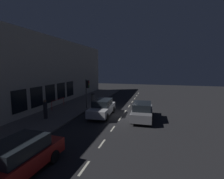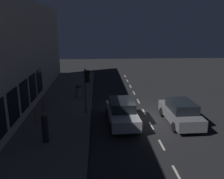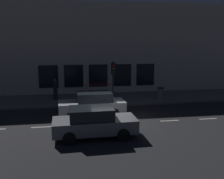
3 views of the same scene
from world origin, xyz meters
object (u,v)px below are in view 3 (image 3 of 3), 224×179
parked_car_1 (92,104)px  traffic_light (113,74)px  pedestrian_0 (55,90)px  trash_bin (160,93)px  parked_car_0 (94,122)px

parked_car_1 → traffic_light: bearing=-39.7°
parked_car_1 → pedestrian_0: 5.20m
parked_car_1 → trash_bin: (3.32, -5.86, -0.16)m
traffic_light → pedestrian_0: traffic_light is taller
traffic_light → parked_car_1: traffic_light is taller
traffic_light → pedestrian_0: (2.14, 4.41, -1.50)m
parked_car_0 → pedestrian_0: size_ratio=2.56×
parked_car_0 → trash_bin: 9.45m
traffic_light → parked_car_0: traffic_light is taller
traffic_light → parked_car_1: bearing=142.9°
pedestrian_0 → parked_car_0: bearing=-142.2°
parked_car_1 → pedestrian_0: pedestrian_0 is taller
pedestrian_0 → trash_bin: pedestrian_0 is taller
parked_car_0 → pedestrian_0: pedestrian_0 is taller
parked_car_1 → pedestrian_0: (4.47, 2.65, 0.16)m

